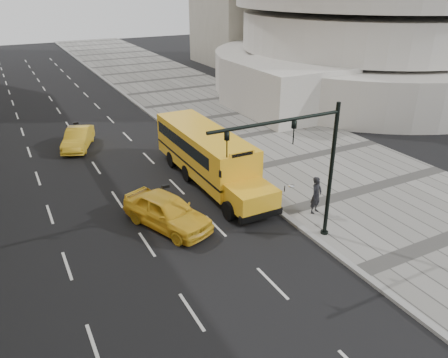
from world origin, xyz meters
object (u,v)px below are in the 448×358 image
pedestrian (316,195)px  traffic_signal (307,160)px  taxi_near (167,211)px  school_bus (206,152)px  taxi_far (78,138)px

pedestrian → traffic_signal: bearing=-162.1°
taxi_near → pedestrian: bearing=-40.8°
school_bus → taxi_far: school_bus is taller
taxi_near → pedestrian: 7.46m
school_bus → traffic_signal: traffic_signal is taller
pedestrian → traffic_signal: size_ratio=0.30×
pedestrian → taxi_near: bearing=140.4°
taxi_near → pedestrian: (7.04, -2.43, 0.29)m
school_bus → taxi_near: 5.82m
taxi_near → pedestrian: size_ratio=2.51×
taxi_near → taxi_far: size_ratio=1.13×
taxi_near → pedestrian: pedestrian is taller
school_bus → taxi_far: bearing=122.3°
pedestrian → traffic_signal: traffic_signal is taller
traffic_signal → taxi_far: bearing=110.3°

